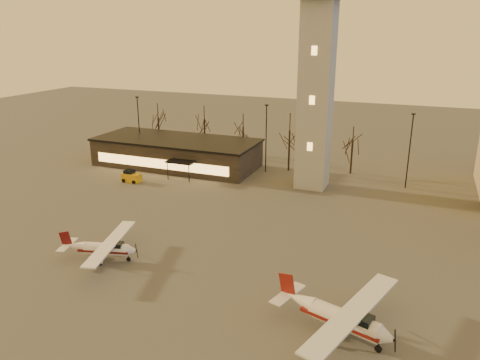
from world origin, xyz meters
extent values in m
plane|color=#3D3B38|center=(0.00, 0.00, 0.00)|extent=(220.00, 220.00, 0.00)
cube|color=#A2A09A|center=(0.00, 30.00, 12.00)|extent=(4.00, 4.00, 24.00)
cube|color=black|center=(-22.00, 32.00, 2.00)|extent=(25.00, 10.00, 4.00)
cube|color=black|center=(-22.00, 32.00, 4.15)|extent=(25.40, 10.40, 0.30)
cube|color=#FFBD59|center=(-22.00, 26.98, 1.60)|extent=(22.00, 0.08, 1.40)
cube|color=black|center=(-18.00, 26.00, 2.60)|extent=(4.00, 2.00, 0.20)
cylinder|color=black|center=(-30.00, 34.00, 5.00)|extent=(0.16, 0.16, 10.00)
cube|color=black|center=(-30.00, 34.00, 10.05)|extent=(0.50, 0.25, 0.18)
cylinder|color=black|center=(-8.00, 34.00, 5.00)|extent=(0.16, 0.16, 10.00)
cube|color=black|center=(-8.00, 34.00, 10.05)|extent=(0.50, 0.25, 0.18)
cylinder|color=black|center=(12.00, 34.00, 5.00)|extent=(0.16, 0.16, 10.00)
cube|color=black|center=(12.00, 34.00, 10.05)|extent=(0.50, 0.25, 0.18)
cylinder|color=black|center=(-30.00, 40.00, 2.87)|extent=(0.28, 0.28, 5.74)
cylinder|color=black|center=(-14.00, 40.00, 2.62)|extent=(0.28, 0.28, 5.25)
cylinder|color=black|center=(-5.00, 36.00, 3.08)|extent=(0.28, 0.28, 6.16)
cylinder|color=black|center=(4.00, 38.00, 2.48)|extent=(0.28, 0.28, 4.97)
cylinder|color=black|center=(-22.00, 42.00, 2.80)|extent=(0.28, 0.28, 5.60)
cylinder|color=silver|center=(9.92, -1.55, 1.37)|extent=(5.23, 2.84, 1.42)
cone|color=silver|center=(12.75, -2.42, 1.37)|extent=(1.34, 1.59, 1.36)
cone|color=silver|center=(6.37, -0.46, 1.53)|extent=(2.86, 1.92, 1.20)
cube|color=black|center=(10.97, -1.87, 1.86)|extent=(1.91, 1.58, 0.77)
cube|color=#63120E|center=(9.72, -1.49, 1.31)|extent=(6.08, 3.13, 0.24)
cube|color=silver|center=(10.45, -1.71, 2.22)|extent=(5.10, 11.99, 0.15)
cube|color=silver|center=(5.42, -0.17, 1.64)|extent=(2.00, 3.74, 0.09)
cube|color=#63120E|center=(5.32, -0.14, 2.41)|extent=(1.48, 0.53, 1.86)
cylinder|color=white|center=(-12.55, 1.79, 1.11)|extent=(4.25, 2.15, 1.16)
cone|color=white|center=(-10.23, 2.39, 1.11)|extent=(1.05, 1.27, 1.10)
cone|color=white|center=(-15.47, 1.02, 1.24)|extent=(2.31, 1.49, 0.98)
cube|color=black|center=(-11.69, 2.01, 1.51)|extent=(1.53, 1.24, 0.62)
cube|color=#500B0D|center=(-12.72, 1.74, 1.07)|extent=(4.95, 2.37, 0.20)
cube|color=white|center=(-12.12, 1.90, 1.80)|extent=(3.76, 9.80, 0.12)
cube|color=white|center=(-16.25, 0.82, 1.33)|extent=(1.52, 3.04, 0.07)
cube|color=#500B0D|center=(-16.33, 0.80, 1.96)|extent=(1.21, 0.38, 1.51)
cube|color=#CF930C|center=(-23.90, 22.41, 0.61)|extent=(2.69, 1.54, 1.22)
cube|color=black|center=(-24.24, 22.43, 1.31)|extent=(1.29, 1.29, 0.70)
camera|label=1|loc=(13.50, -29.96, 20.56)|focal=35.00mm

